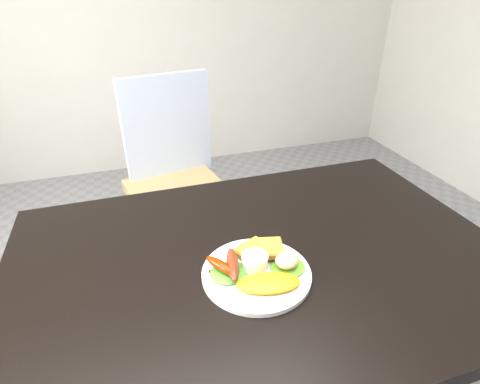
{
  "coord_description": "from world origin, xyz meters",
  "views": [
    {
      "loc": [
        -0.27,
        -0.66,
        1.33
      ],
      "look_at": [
        -0.04,
        0.06,
        0.9
      ],
      "focal_mm": 28.0,
      "sensor_mm": 36.0,
      "label": 1
    }
  ],
  "objects_px": {
    "person": "(137,196)",
    "dining_chair": "(179,193)",
    "plate": "(256,273)",
    "dining_table": "(262,261)"
  },
  "relations": [
    {
      "from": "person",
      "to": "dining_chair",
      "type": "bearing_deg",
      "value": -91.02
    },
    {
      "from": "person",
      "to": "plate",
      "type": "relative_size",
      "value": 5.82
    },
    {
      "from": "dining_chair",
      "to": "plate",
      "type": "xyz_separation_m",
      "value": [
        0.04,
        -0.96,
        0.31
      ]
    },
    {
      "from": "dining_table",
      "to": "person",
      "type": "relative_size",
      "value": 0.84
    },
    {
      "from": "dining_table",
      "to": "person",
      "type": "height_order",
      "value": "person"
    },
    {
      "from": "dining_chair",
      "to": "person",
      "type": "relative_size",
      "value": 0.3
    },
    {
      "from": "dining_table",
      "to": "dining_chair",
      "type": "distance_m",
      "value": 0.94
    },
    {
      "from": "dining_table",
      "to": "person",
      "type": "bearing_deg",
      "value": 120.6
    },
    {
      "from": "dining_table",
      "to": "plate",
      "type": "relative_size",
      "value": 4.89
    },
    {
      "from": "dining_table",
      "to": "dining_chair",
      "type": "bearing_deg",
      "value": 94.75
    }
  ]
}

